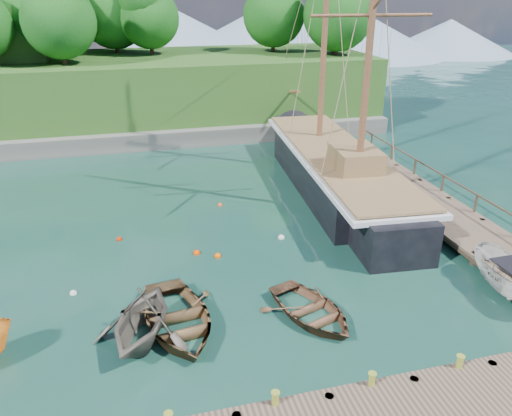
# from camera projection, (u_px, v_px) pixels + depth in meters

# --- Properties ---
(ground) EXTENTS (160.00, 160.00, 0.00)m
(ground) POSITION_uv_depth(u_px,v_px,m) (262.00, 313.00, 19.21)
(ground) COLOR #15382C
(ground) RESTS_ON ground
(dock_east) EXTENTS (3.20, 24.00, 1.10)m
(dock_east) POSITION_uv_depth(u_px,v_px,m) (428.00, 203.00, 27.87)
(dock_east) COLOR #433328
(dock_east) RESTS_ON ground
(bollard_2) EXTENTS (0.26, 0.26, 0.45)m
(bollard_2) POSITION_uv_depth(u_px,v_px,m) (369.00, 400.00, 15.17)
(bollard_2) COLOR olive
(bollard_2) RESTS_ON ground
(bollard_3) EXTENTS (0.26, 0.26, 0.45)m
(bollard_3) POSITION_uv_depth(u_px,v_px,m) (456.00, 382.00, 15.85)
(bollard_3) COLOR olive
(bollard_3) RESTS_ON ground
(rowboat_0) EXTENTS (4.21, 5.42, 1.03)m
(rowboat_0) POSITION_uv_depth(u_px,v_px,m) (178.00, 328.00, 18.38)
(rowboat_0) COLOR brown
(rowboat_0) RESTS_ON ground
(rowboat_1) EXTENTS (4.70, 5.00, 2.11)m
(rowboat_1) POSITION_uv_depth(u_px,v_px,m) (143.00, 340.00, 17.74)
(rowboat_1) COLOR #59534A
(rowboat_1) RESTS_ON ground
(rowboat_2) EXTENTS (4.08, 4.81, 0.85)m
(rowboat_2) POSITION_uv_depth(u_px,v_px,m) (311.00, 317.00, 18.95)
(rowboat_2) COLOR brown
(rowboat_2) RESTS_ON ground
(cabin_boat_white) EXTENTS (1.97, 4.56, 1.72)m
(cabin_boat_white) POSITION_uv_depth(u_px,v_px,m) (509.00, 296.00, 20.25)
(cabin_boat_white) COLOR silver
(cabin_boat_white) RESTS_ON ground
(schooner) EXTENTS (6.10, 25.96, 18.73)m
(schooner) POSITION_uv_depth(u_px,v_px,m) (335.00, 174.00, 30.41)
(schooner) COLOR black
(schooner) RESTS_ON ground
(mooring_buoy_0) EXTENTS (0.29, 0.29, 0.29)m
(mooring_buoy_0) POSITION_uv_depth(u_px,v_px,m) (73.00, 294.00, 20.39)
(mooring_buoy_0) COLOR silver
(mooring_buoy_0) RESTS_ON ground
(mooring_buoy_1) EXTENTS (0.35, 0.35, 0.35)m
(mooring_buoy_1) POSITION_uv_depth(u_px,v_px,m) (197.00, 254.00, 23.46)
(mooring_buoy_1) COLOR #EA3F00
(mooring_buoy_1) RESTS_ON ground
(mooring_buoy_2) EXTENTS (0.34, 0.34, 0.34)m
(mooring_buoy_2) POSITION_uv_depth(u_px,v_px,m) (218.00, 257.00, 23.19)
(mooring_buoy_2) COLOR #EA5200
(mooring_buoy_2) RESTS_ON ground
(mooring_buoy_3) EXTENTS (0.34, 0.34, 0.34)m
(mooring_buoy_3) POSITION_uv_depth(u_px,v_px,m) (281.00, 238.00, 24.89)
(mooring_buoy_3) COLOR silver
(mooring_buoy_3) RESTS_ON ground
(mooring_buoy_4) EXTENTS (0.28, 0.28, 0.28)m
(mooring_buoy_4) POSITION_uv_depth(u_px,v_px,m) (119.00, 240.00, 24.74)
(mooring_buoy_4) COLOR red
(mooring_buoy_4) RESTS_ON ground
(mooring_buoy_5) EXTENTS (0.28, 0.28, 0.28)m
(mooring_buoy_5) POSITION_uv_depth(u_px,v_px,m) (220.00, 206.00, 28.59)
(mooring_buoy_5) COLOR #F54A1D
(mooring_buoy_5) RESTS_ON ground
(headland) EXTENTS (51.00, 19.31, 12.90)m
(headland) POSITION_uv_depth(u_px,v_px,m) (16.00, 64.00, 41.73)
(headland) COLOR #474744
(headland) RESTS_ON ground
(distant_ridge) EXTENTS (117.00, 40.00, 10.00)m
(distant_ridge) POSITION_uv_depth(u_px,v_px,m) (174.00, 35.00, 80.32)
(distant_ridge) COLOR #728CA5
(distant_ridge) RESTS_ON ground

